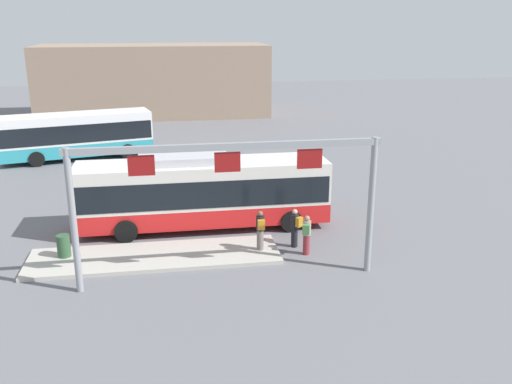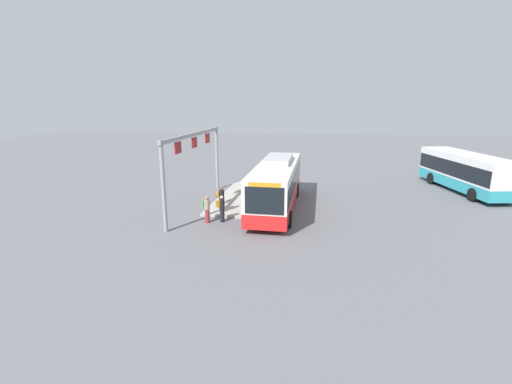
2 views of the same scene
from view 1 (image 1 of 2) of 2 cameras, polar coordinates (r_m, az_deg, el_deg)
name	(u,v)px [view 1 (image 1 of 2)]	position (r m, az deg, el deg)	size (l,w,h in m)	color
ground_plane	(204,227)	(25.90, -5.32, -3.60)	(120.00, 120.00, 0.00)	slate
platform_curb	(155,256)	(22.88, -10.29, -6.52)	(10.00, 2.80, 0.16)	#B2ADA3
bus_main	(203,190)	(25.31, -5.45, 0.23)	(11.34, 2.74, 3.46)	red
bus_background_left	(77,133)	(39.89, -17.90, 5.77)	(10.19, 4.71, 3.10)	teal
person_boarding	(295,227)	(23.37, 4.03, -3.61)	(0.55, 0.60, 1.67)	black
person_waiting_near	(260,229)	(22.61, 0.45, -3.86)	(0.34, 0.52, 1.67)	slate
person_waiting_mid	(307,234)	(22.66, 5.20, -4.32)	(0.48, 0.60, 1.67)	maroon
platform_sign_gantry	(228,180)	(19.41, -2.92, 1.19)	(11.03, 0.24, 5.20)	gray
station_building	(154,80)	(56.64, -10.37, 11.20)	(21.95, 8.00, 6.80)	gray
trash_bin	(64,246)	(23.45, -19.12, -5.24)	(0.52, 0.52, 0.90)	#2D5133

